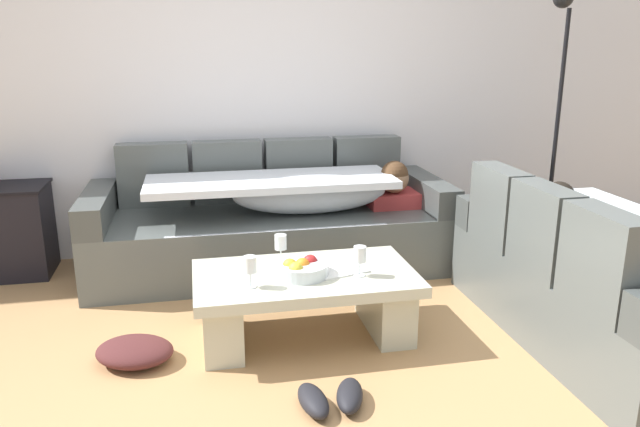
{
  "coord_description": "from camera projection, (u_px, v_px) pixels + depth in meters",
  "views": [
    {
      "loc": [
        -0.41,
        -2.56,
        1.59
      ],
      "look_at": [
        0.34,
        1.05,
        0.55
      ],
      "focal_mm": 34.29,
      "sensor_mm": 36.0,
      "label": 1
    }
  ],
  "objects": [
    {
      "name": "ground_plane",
      "position": [
        295.0,
        386.0,
        2.93
      ],
      "size": [
        14.0,
        14.0,
        0.0
      ],
      "primitive_type": "plane",
      "color": "tan"
    },
    {
      "name": "pair_of_shoes",
      "position": [
        332.0,
        398.0,
        2.75
      ],
      "size": [
        0.34,
        0.29,
        0.09
      ],
      "color": "black",
      "rests_on": "ground_plane"
    },
    {
      "name": "fruit_bowl",
      "position": [
        302.0,
        268.0,
        3.26
      ],
      "size": [
        0.28,
        0.28,
        0.1
      ],
      "color": "silver",
      "rests_on": "coffee_table"
    },
    {
      "name": "open_magazine",
      "position": [
        339.0,
        269.0,
        3.35
      ],
      "size": [
        0.33,
        0.28,
        0.01
      ],
      "primitive_type": "cube",
      "rotation": [
        0.0,
        0.0,
        0.27
      ],
      "color": "white",
      "rests_on": "coffee_table"
    },
    {
      "name": "couch_near_window",
      "position": [
        597.0,
        281.0,
        3.33
      ],
      "size": [
        0.92,
        1.81,
        0.88
      ],
      "rotation": [
        0.0,
        0.0,
        1.57
      ],
      "color": "#535A58",
      "rests_on": "ground_plane"
    },
    {
      "name": "wine_glass_near_right",
      "position": [
        360.0,
        255.0,
        3.24
      ],
      "size": [
        0.07,
        0.07,
        0.17
      ],
      "color": "silver",
      "rests_on": "coffee_table"
    },
    {
      "name": "couch_along_wall",
      "position": [
        276.0,
        223.0,
        4.4
      ],
      "size": [
        2.52,
        0.92,
        0.88
      ],
      "color": "#535A58",
      "rests_on": "ground_plane"
    },
    {
      "name": "floor_lamp",
      "position": [
        556.0,
        109.0,
        4.46
      ],
      "size": [
        0.33,
        0.31,
        1.95
      ],
      "color": "black",
      "rests_on": "ground_plane"
    },
    {
      "name": "coffee_table",
      "position": [
        305.0,
        297.0,
        3.36
      ],
      "size": [
        1.2,
        0.68,
        0.38
      ],
      "color": "beige",
      "rests_on": "ground_plane"
    },
    {
      "name": "wine_glass_near_left",
      "position": [
        250.0,
        266.0,
        3.09
      ],
      "size": [
        0.07,
        0.07,
        0.17
      ],
      "color": "silver",
      "rests_on": "coffee_table"
    },
    {
      "name": "wine_glass_far_back",
      "position": [
        281.0,
        243.0,
        3.44
      ],
      "size": [
        0.07,
        0.07,
        0.17
      ],
      "color": "silver",
      "rests_on": "coffee_table"
    },
    {
      "name": "crumpled_garment",
      "position": [
        135.0,
        351.0,
        3.13
      ],
      "size": [
        0.49,
        0.44,
        0.12
      ],
      "primitive_type": "ellipsoid",
      "rotation": [
        0.0,
        0.0,
        2.78
      ],
      "color": "#4C2323",
      "rests_on": "ground_plane"
    },
    {
      "name": "back_wall",
      "position": [
        245.0,
        75.0,
        4.59
      ],
      "size": [
        9.0,
        0.1,
        2.7
      ],
      "primitive_type": "cube",
      "color": "silver",
      "rests_on": "ground_plane"
    }
  ]
}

